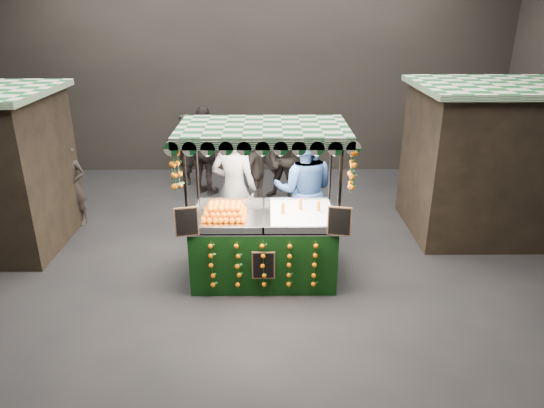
{
  "coord_description": "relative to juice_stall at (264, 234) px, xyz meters",
  "views": [
    {
      "loc": [
        0.46,
        -6.66,
        3.81
      ],
      "look_at": [
        0.51,
        0.27,
        1.0
      ],
      "focal_mm": 32.81,
      "sensor_mm": 36.0,
      "label": 1
    }
  ],
  "objects": [
    {
      "name": "ground",
      "position": [
        -0.39,
        0.19,
        -0.72
      ],
      "size": [
        12.0,
        12.0,
        0.0
      ],
      "primitive_type": "plane",
      "color": "black",
      "rests_on": "ground"
    },
    {
      "name": "market_hall",
      "position": [
        -0.39,
        0.19,
        2.67
      ],
      "size": [
        12.1,
        10.1,
        5.05
      ],
      "color": "black",
      "rests_on": "ground"
    },
    {
      "name": "neighbour_stall_right",
      "position": [
        4.01,
        1.69,
        0.59
      ],
      "size": [
        3.0,
        2.2,
        2.6
      ],
      "color": "black",
      "rests_on": "ground"
    },
    {
      "name": "juice_stall",
      "position": [
        0.0,
        0.0,
        0.0
      ],
      "size": [
        2.37,
        1.39,
        2.3
      ],
      "color": "black",
      "rests_on": "ground"
    },
    {
      "name": "vendor_grey",
      "position": [
        -0.49,
        1.06,
        0.3
      ],
      "size": [
        0.84,
        0.65,
        2.03
      ],
      "rotation": [
        0.0,
        0.0,
        2.9
      ],
      "color": "slate",
      "rests_on": "ground"
    },
    {
      "name": "vendor_blue",
      "position": [
        0.64,
        0.94,
        0.31
      ],
      "size": [
        1.09,
        0.9,
        2.06
      ],
      "rotation": [
        0.0,
        0.0,
        3.01
      ],
      "color": "navy",
      "rests_on": "ground"
    },
    {
      "name": "shopper_0",
      "position": [
        -3.49,
        1.99,
        0.04
      ],
      "size": [
        0.6,
        0.44,
        1.51
      ],
      "rotation": [
        0.0,
        0.0,
        -0.16
      ],
      "color": "#2A2422",
      "rests_on": "ground"
    },
    {
      "name": "shopper_1",
      "position": [
        0.41,
        3.24,
        0.12
      ],
      "size": [
        0.97,
        0.86,
        1.67
      ],
      "rotation": [
        0.0,
        0.0,
        -0.32
      ],
      "color": "black",
      "rests_on": "ground"
    },
    {
      "name": "shopper_2",
      "position": [
        -1.26,
        3.54,
        0.22
      ],
      "size": [
        1.18,
        0.95,
        1.88
      ],
      "rotation": [
        0.0,
        0.0,
        2.61
      ],
      "color": "black",
      "rests_on": "ground"
    },
    {
      "name": "shopper_3",
      "position": [
        -0.1,
        3.02,
        0.05
      ],
      "size": [
        1.01,
        1.14,
        1.54
      ],
      "rotation": [
        0.0,
        0.0,
        1.02
      ],
      "color": "black",
      "rests_on": "ground"
    },
    {
      "name": "shopper_4",
      "position": [
        -4.89,
        2.89,
        0.19
      ],
      "size": [
        1.02,
        0.82,
        1.82
      ],
      "rotation": [
        0.0,
        0.0,
        3.45
      ],
      "color": "#2A2422",
      "rests_on": "ground"
    },
    {
      "name": "shopper_5",
      "position": [
        4.11,
        2.89,
        0.12
      ],
      "size": [
        1.08,
        1.62,
        1.67
      ],
      "rotation": [
        0.0,
        0.0,
        1.99
      ],
      "color": "#2C2724",
      "rests_on": "ground"
    },
    {
      "name": "shopper_6",
      "position": [
        -1.79,
        4.22,
        0.07
      ],
      "size": [
        0.47,
        0.63,
        1.57
      ],
      "rotation": [
        0.0,
        0.0,
        -1.39
      ],
      "color": "black",
      "rests_on": "ground"
    }
  ]
}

